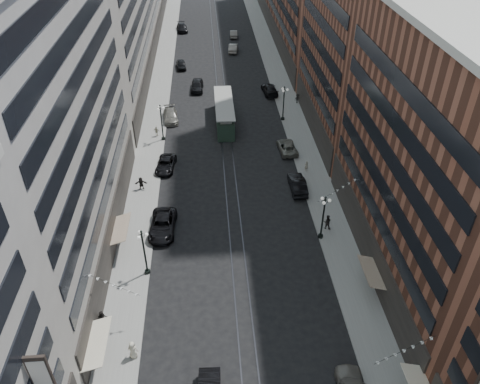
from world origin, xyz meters
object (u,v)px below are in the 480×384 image
object	(u,v)px
car_12	(270,89)
pedestrian_6	(157,131)
car_10	(298,184)
car_extra_0	(234,34)
lamppost_sw_far	(144,251)
streetcar	(224,113)
pedestrian_2	(103,319)
car_9	(181,65)
lamppost_se_far	(323,216)
car_13	(197,86)
lamppost_se_mid	(284,102)
pedestrian_5	(141,183)
pedestrian_7	(327,222)
car_7	(166,164)
pedestrian_1	(133,350)
pedestrian_8	(306,166)
car_2	(163,225)
car_11	(287,147)
lamppost_sw_mid	(162,121)
car_14	(233,48)
car_extra_1	(182,28)
car_8	(171,116)

from	to	relation	value
car_12	pedestrian_6	bearing A→B (deg)	31.98
car_10	car_extra_0	size ratio (longest dim) A/B	1.11
lamppost_sw_far	streetcar	world-z (taller)	lamppost_sw_far
lamppost_sw_far	pedestrian_2	world-z (taller)	lamppost_sw_far
pedestrian_6	car_9	bearing A→B (deg)	-79.44
car_extra_0	lamppost_se_far	bearing A→B (deg)	96.72
car_13	car_9	bearing A→B (deg)	109.23
car_13	car_extra_0	size ratio (longest dim) A/B	1.12
streetcar	lamppost_se_mid	bearing A→B (deg)	0.75
car_10	pedestrian_5	xyz separation A→B (m)	(-19.40, 1.44, 0.14)
lamppost_se_mid	pedestrian_7	world-z (taller)	lamppost_se_mid
car_7	streetcar	bearing A→B (deg)	63.15
streetcar	pedestrian_1	size ratio (longest dim) A/B	6.84
car_10	pedestrian_8	distance (m)	4.42
pedestrian_5	car_2	bearing A→B (deg)	-72.06
lamppost_se_mid	pedestrian_7	xyz separation A→B (m)	(0.98, -26.58, -2.04)
pedestrian_1	car_11	distance (m)	36.85
lamppost_sw_mid	car_11	bearing A→B (deg)	-14.18
pedestrian_7	pedestrian_8	bearing A→B (deg)	-76.46
pedestrian_1	car_10	world-z (taller)	pedestrian_1
pedestrian_6	pedestrian_2	bearing A→B (deg)	102.67
pedestrian_1	car_11	world-z (taller)	pedestrian_1
car_14	pedestrian_7	world-z (taller)	pedestrian_7
lamppost_se_far	car_extra_1	world-z (taller)	lamppost_se_far
car_7	pedestrian_5	bearing A→B (deg)	-114.21
car_2	car_10	distance (m)	17.59
car_9	pedestrian_8	world-z (taller)	pedestrian_8
car_extra_0	car_8	bearing A→B (deg)	75.35
pedestrian_7	streetcar	bearing A→B (deg)	-55.85
car_extra_1	car_11	bearing A→B (deg)	-81.35
car_11	pedestrian_6	size ratio (longest dim) A/B	3.26
lamppost_sw_far	car_14	xyz separation A→B (m)	(12.56, 64.04, -2.27)
lamppost_sw_mid	lamppost_se_mid	xyz separation A→B (m)	(18.40, 5.00, 0.00)
pedestrian_1	car_14	bearing A→B (deg)	-86.08
lamppost_sw_mid	car_8	size ratio (longest dim) A/B	1.04
car_10	pedestrian_8	xyz separation A→B (m)	(1.86, 4.01, 0.07)
pedestrian_2	car_10	bearing A→B (deg)	26.80
lamppost_se_far	car_2	bearing A→B (deg)	171.74
lamppost_se_far	car_extra_0	bearing A→B (deg)	94.21
lamppost_se_far	pedestrian_6	distance (m)	31.04
car_extra_1	car_2	bearing A→B (deg)	-97.53
lamppost_sw_mid	car_13	distance (m)	18.42
car_11	car_14	bearing A→B (deg)	-87.45
car_7	lamppost_se_far	bearing A→B (deg)	-34.13
car_9	pedestrian_8	distance (m)	41.89
car_2	pedestrian_5	xyz separation A→B (m)	(-3.13, 8.13, 0.15)
car_7	car_10	xyz separation A→B (m)	(16.63, -6.05, 0.15)
lamppost_se_far	car_7	size ratio (longest dim) A/B	1.11
lamppost_se_far	pedestrian_7	xyz separation A→B (m)	(0.98, 1.42, -2.04)
pedestrian_6	car_7	bearing A→B (deg)	117.93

